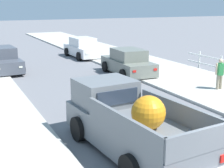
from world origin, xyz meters
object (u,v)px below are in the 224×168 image
pickup_truck (129,123)px  car_left_mid (83,48)px  car_left_near (128,63)px  pedestrian (220,73)px  car_right_mid (2,60)px

pickup_truck → car_left_mid: pickup_truck is taller
car_left_near → pedestrian: size_ratio=2.72×
pickup_truck → car_right_mid: pickup_truck is taller
car_left_near → car_left_mid: same height
pickup_truck → car_left_mid: 16.87m
car_left_mid → car_right_mid: (-6.50, -3.13, 0.00)m
car_right_mid → pedestrian: pedestrian is taller
car_right_mid → pedestrian: size_ratio=2.73×
pickup_truck → car_right_mid: 13.18m
pickup_truck → pedestrian: (6.97, 3.78, 0.10)m
pickup_truck → car_left_near: 10.22m
car_left_near → car_left_mid: 7.18m
car_left_near → pedestrian: bearing=-67.7°
pickup_truck → car_left_mid: (4.74, 16.19, -0.10)m
car_left_mid → pedestrian: pedestrian is taller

